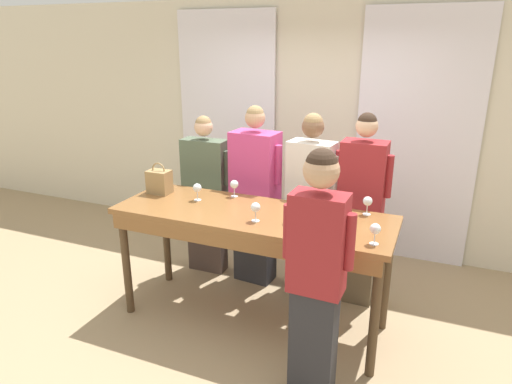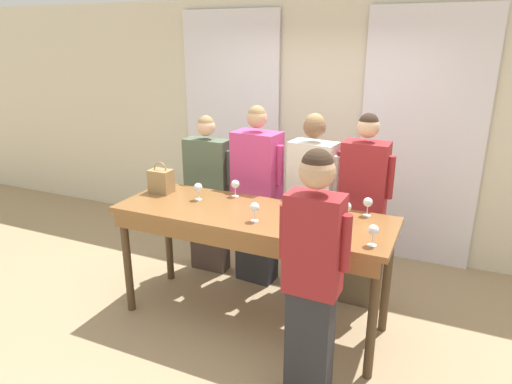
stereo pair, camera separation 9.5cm
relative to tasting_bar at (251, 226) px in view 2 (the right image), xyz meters
The scene contains 23 objects.
ground_plane 0.90m from the tasting_bar, 90.00° to the left, with size 18.00×18.00×0.00m, color tan.
wall_back 1.95m from the tasting_bar, 90.00° to the left, with size 12.00×0.06×2.80m.
curtain_panel_left 2.18m from the tasting_bar, 121.21° to the left, with size 1.24×0.03×2.69m.
curtain_panel_right 2.18m from the tasting_bar, 58.79° to the left, with size 1.24×0.03×2.69m.
tasting_bar is the anchor object (origin of this frame).
wine_bottle 0.58m from the tasting_bar, 23.29° to the left, with size 0.08×0.08×0.32m.
handbag 1.01m from the tasting_bar, behind, with size 0.20×0.15×0.29m.
wine_glass_front_left 0.68m from the tasting_bar, 24.18° to the left, with size 0.08×0.08×0.15m.
wine_glass_front_mid 0.50m from the tasting_bar, 132.96° to the left, with size 0.08×0.08×0.15m.
wine_glass_front_right 0.61m from the tasting_bar, 168.89° to the left, with size 0.08×0.08×0.15m.
wine_glass_center_left 1.06m from the tasting_bar, 11.65° to the right, with size 0.08×0.08×0.15m.
wine_glass_center_mid 1.06m from the tasting_bar, 162.26° to the left, with size 0.08×0.08×0.15m.
wine_glass_center_right 0.43m from the tasting_bar, 10.21° to the right, with size 0.08×0.08×0.15m.
wine_glass_back_left 0.28m from the tasting_bar, 54.77° to the right, with size 0.08×0.08×0.15m.
wine_glass_back_mid 0.96m from the tasting_bar, 21.00° to the left, with size 0.08×0.08×0.15m.
wine_glass_back_right 0.79m from the tasting_bar, 12.51° to the left, with size 0.08×0.08×0.15m.
pen 0.52m from the tasting_bar, 42.76° to the left, with size 0.04×0.13×0.01m.
guest_olive_jacket 1.08m from the tasting_bar, 138.71° to the left, with size 0.57×0.21×1.66m.
guest_pink_top 0.76m from the tasting_bar, 110.26° to the left, with size 0.56×0.31×1.78m.
guest_cream_sweater 0.77m from the tasting_bar, 67.63° to the left, with size 0.53×0.29×1.75m.
guest_striped_shirt 1.04m from the tasting_bar, 43.09° to the left, with size 0.50×0.25×1.78m.
host_pouring 0.98m from the tasting_bar, 41.55° to the right, with size 0.46×0.22×1.77m.
potted_plant 2.29m from the tasting_bar, 134.26° to the left, with size 0.30×0.30×0.57m.
Camera 2 is at (1.46, -3.16, 2.37)m, focal length 32.00 mm.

